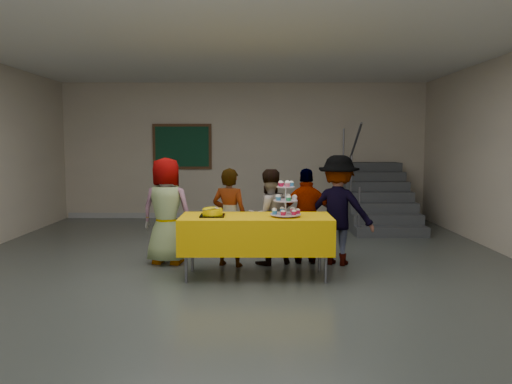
# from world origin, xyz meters

# --- Properties ---
(room_shell) EXTENTS (10.00, 10.04, 3.02)m
(room_shell) POSITION_xyz_m (0.00, 0.02, 2.13)
(room_shell) COLOR #4C514C
(room_shell) RESTS_ON ground
(bake_table) EXTENTS (1.88, 0.78, 0.77)m
(bake_table) POSITION_xyz_m (0.27, 0.06, 0.56)
(bake_table) COLOR #595960
(bake_table) RESTS_ON ground
(cupcake_stand) EXTENTS (0.38, 0.38, 0.44)m
(cupcake_stand) POSITION_xyz_m (0.63, -0.00, 0.95)
(cupcake_stand) COLOR silver
(cupcake_stand) RESTS_ON bake_table
(bear_cake) EXTENTS (0.32, 0.36, 0.12)m
(bear_cake) POSITION_xyz_m (-0.27, 0.03, 0.83)
(bear_cake) COLOR black
(bear_cake) RESTS_ON bake_table
(schoolchild_a) EXTENTS (0.81, 0.61, 1.48)m
(schoolchild_a) POSITION_xyz_m (-0.97, 0.74, 0.74)
(schoolchild_a) COLOR slate
(schoolchild_a) RESTS_ON ground
(schoolchild_b) EXTENTS (0.56, 0.46, 1.34)m
(schoolchild_b) POSITION_xyz_m (-0.09, 0.61, 0.67)
(schoolchild_b) COLOR slate
(schoolchild_b) RESTS_ON ground
(schoolchild_c) EXTENTS (0.78, 0.71, 1.32)m
(schoolchild_c) POSITION_xyz_m (0.44, 0.72, 0.66)
(schoolchild_c) COLOR slate
(schoolchild_c) RESTS_ON ground
(schoolchild_d) EXTENTS (0.79, 0.34, 1.33)m
(schoolchild_d) POSITION_xyz_m (0.97, 0.75, 0.66)
(schoolchild_d) COLOR slate
(schoolchild_d) RESTS_ON ground
(schoolchild_e) EXTENTS (1.11, 0.88, 1.51)m
(schoolchild_e) POSITION_xyz_m (1.40, 0.71, 0.76)
(schoolchild_e) COLOR slate
(schoolchild_e) RESTS_ON ground
(staircase) EXTENTS (1.30, 2.40, 2.04)m
(staircase) POSITION_xyz_m (2.70, 4.13, 0.49)
(staircase) COLOR #424447
(staircase) RESTS_ON ground
(noticeboard) EXTENTS (1.30, 0.05, 1.00)m
(noticeboard) POSITION_xyz_m (-1.37, 4.96, 1.60)
(noticeboard) COLOR #472B16
(noticeboard) RESTS_ON ground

